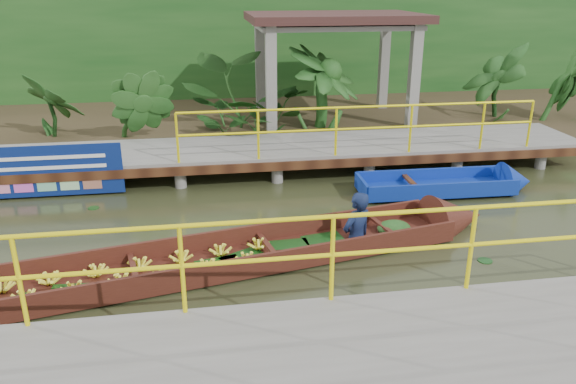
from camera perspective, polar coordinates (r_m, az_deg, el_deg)
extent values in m
plane|color=#2B2E17|center=(9.24, -4.92, -4.87)|extent=(80.00, 80.00, 0.00)
cube|color=#34291A|center=(16.27, -6.99, 7.20)|extent=(30.00, 8.00, 0.45)
cube|color=slate|center=(12.34, -6.25, 4.20)|extent=(16.00, 2.00, 0.15)
cube|color=#32190D|center=(11.41, -5.95, 2.41)|extent=(16.00, 0.12, 0.18)
cylinder|color=#FFEB0D|center=(11.61, 7.64, 8.57)|extent=(7.50, 0.05, 0.05)
cylinder|color=#FFEB0D|center=(11.71, 7.54, 6.42)|extent=(7.50, 0.05, 0.05)
cylinder|color=#FFEB0D|center=(11.72, 7.53, 6.18)|extent=(0.05, 0.05, 1.00)
cylinder|color=slate|center=(12.15, -25.14, 0.66)|extent=(0.24, 0.24, 0.55)
cylinder|color=slate|center=(13.62, -23.45, 2.94)|extent=(0.24, 0.24, 0.55)
cylinder|color=slate|center=(11.74, -15.76, 1.23)|extent=(0.24, 0.24, 0.55)
cylinder|color=slate|center=(13.25, -15.07, 3.50)|extent=(0.24, 0.24, 0.55)
cylinder|color=slate|center=(11.66, -5.98, 1.78)|extent=(0.24, 0.24, 0.55)
cylinder|color=slate|center=(13.18, -6.39, 4.00)|extent=(0.24, 0.24, 0.55)
cylinder|color=slate|center=(11.92, 3.67, 2.27)|extent=(0.24, 0.24, 0.55)
cylinder|color=slate|center=(13.41, 2.19, 4.41)|extent=(0.24, 0.24, 0.55)
cylinder|color=slate|center=(12.49, 12.67, 2.68)|extent=(0.24, 0.24, 0.55)
cylinder|color=slate|center=(13.93, 10.32, 4.70)|extent=(0.24, 0.24, 0.55)
cylinder|color=slate|center=(13.35, 20.70, 2.98)|extent=(0.24, 0.24, 0.55)
cylinder|color=slate|center=(14.70, 17.74, 4.88)|extent=(0.24, 0.24, 0.55)
cylinder|color=slate|center=(11.66, -5.98, 1.78)|extent=(0.24, 0.24, 0.55)
cylinder|color=#FFEB0D|center=(5.96, 6.52, -2.38)|extent=(10.00, 0.05, 0.05)
cylinder|color=#FFEB0D|center=(6.15, 6.36, -6.24)|extent=(10.00, 0.05, 0.05)
cylinder|color=#FFEB0D|center=(6.17, 6.34, -6.65)|extent=(0.05, 0.05, 1.00)
cube|color=slate|center=(13.74, -1.72, 10.72)|extent=(0.25, 0.25, 2.80)
cube|color=slate|center=(14.64, 12.66, 10.85)|extent=(0.25, 0.25, 2.80)
cube|color=slate|center=(16.10, -2.84, 12.17)|extent=(0.25, 0.25, 2.80)
cube|color=slate|center=(16.86, 9.69, 12.29)|extent=(0.25, 0.25, 2.80)
cube|color=slate|center=(15.08, 4.70, 16.52)|extent=(4.00, 2.60, 0.12)
cube|color=#381E1C|center=(15.07, 4.72, 17.28)|extent=(4.40, 3.00, 0.20)
cube|color=#164516|center=(18.44, -7.59, 14.35)|extent=(30.00, 0.80, 4.00)
cube|color=#3A170F|center=(8.35, -8.48, -7.52)|extent=(7.97, 2.62, 0.06)
cube|color=#3A170F|center=(8.72, -9.27, -5.26)|extent=(7.78, 1.71, 0.34)
cube|color=#3A170F|center=(7.85, -7.71, -8.24)|extent=(7.78, 1.71, 0.34)
cone|color=#3A170F|center=(10.08, 16.75, -2.61)|extent=(1.17, 1.14, 0.95)
ellipsoid|color=#164516|center=(9.40, 10.71, -3.64)|extent=(0.63, 0.54, 0.26)
imported|color=#101B3D|center=(8.80, 7.15, -0.04)|extent=(0.69, 0.62, 1.59)
cube|color=#0D2A94|center=(11.52, 14.73, 0.32)|extent=(3.03, 0.96, 0.10)
cube|color=#0D2A94|center=(11.87, 13.98, 1.62)|extent=(3.01, 0.12, 0.30)
cube|color=#0D2A94|center=(11.09, 15.64, 0.10)|extent=(3.01, 0.12, 0.30)
cube|color=#0D2A94|center=(11.00, 7.51, 0.55)|extent=(0.08, 0.90, 0.30)
cone|color=#0D2A94|center=(12.24, 22.16, 0.96)|extent=(0.62, 0.85, 0.84)
cube|color=#32190D|center=(11.29, 12.44, 0.97)|extent=(0.12, 0.90, 0.05)
cube|color=navy|center=(11.77, -24.25, 1.90)|extent=(3.24, 0.03, 1.01)
cube|color=white|center=(11.68, -24.47, 3.12)|extent=(2.63, 0.01, 0.07)
cube|color=white|center=(11.73, -24.32, 2.19)|extent=(2.63, 0.01, 0.07)
imported|color=#164516|center=(14.30, -23.20, 8.52)|extent=(1.46, 1.46, 1.83)
imported|color=#164516|center=(13.95, -15.14, 9.19)|extent=(1.46, 1.46, 1.83)
imported|color=#164516|center=(13.91, -4.72, 9.80)|extent=(1.46, 1.46, 1.83)
imported|color=#164516|center=(14.20, 3.48, 10.05)|extent=(1.46, 1.46, 1.83)
imported|color=#164516|center=(16.03, 21.50, 9.90)|extent=(1.46, 1.46, 1.83)
imported|color=#164516|center=(16.83, 25.99, 9.71)|extent=(1.46, 1.46, 1.83)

